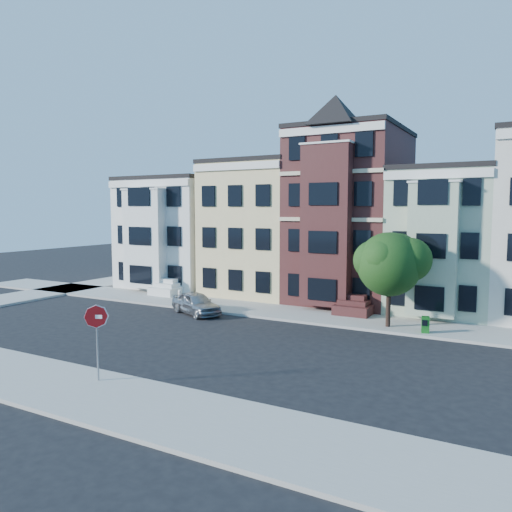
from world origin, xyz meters
The scene contains 12 objects.
ground centered at (0.00, 0.00, 0.00)m, with size 120.00×120.00×0.00m, color black.
far_sidewalk centered at (0.00, 8.00, 0.07)m, with size 60.00×4.00×0.15m, color #9E9B93.
near_sidewalk centered at (0.00, -8.00, 0.07)m, with size 60.00×4.00×0.15m, color #9E9B93.
house_white centered at (-15.00, 14.50, 4.50)m, with size 8.00×9.00×9.00m, color silver.
house_yellow centered at (-7.00, 14.50, 5.00)m, with size 7.00×9.00×10.00m, color beige.
house_brown centered at (0.00, 14.50, 6.00)m, with size 7.00×9.00×12.00m, color #401B1A.
house_green centered at (6.50, 14.50, 4.50)m, with size 6.00×9.00×9.00m, color #A0B094.
street_tree centered at (4.66, 7.11, 3.40)m, with size 5.58×5.58×6.49m, color #1F4B15, non-canonical shape.
parked_car centered at (-7.03, 5.20, 0.70)m, with size 1.66×4.14×1.41m, color #9799A0.
newspaper_box centered at (6.74, 6.64, 0.59)m, with size 0.39×0.35×0.87m, color #15601B.
fire_hydrant centered at (-9.66, 6.96, 0.54)m, with size 0.27×0.27×0.77m, color silver.
stop_sign centered at (-2.79, -7.01, 1.80)m, with size 0.90×0.13×3.29m, color #B81011, non-canonical shape.
Camera 1 is at (11.40, -20.28, 6.64)m, focal length 35.00 mm.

